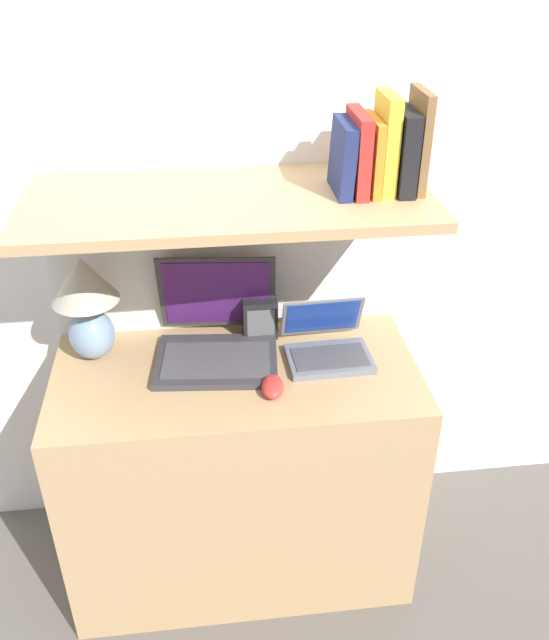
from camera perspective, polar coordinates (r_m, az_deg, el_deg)
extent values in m
plane|color=#56514C|center=(2.33, -2.13, -24.01)|extent=(12.00, 12.00, 0.00)
cube|color=white|center=(2.03, -4.30, 10.76)|extent=(6.00, 0.05, 2.40)
cube|color=tan|center=(2.19, -2.95, -12.65)|extent=(1.05, 0.52, 0.78)
cube|color=white|center=(2.26, -3.66, -3.36)|extent=(1.05, 0.04, 1.26)
cube|color=tan|center=(1.76, -3.90, 9.91)|extent=(1.05, 0.47, 0.03)
ellipsoid|color=#7593B2|center=(2.03, -15.12, -1.14)|extent=(0.13, 0.13, 0.15)
cylinder|color=tan|center=(1.99, -15.49, 1.16)|extent=(0.02, 0.02, 0.04)
cone|color=#B2AD99|center=(1.95, -15.85, 3.33)|extent=(0.19, 0.19, 0.13)
cube|color=#333338|center=(1.97, -4.89, -3.45)|extent=(0.37, 0.29, 0.02)
cube|color=#47474C|center=(1.96, -4.92, -3.35)|extent=(0.32, 0.21, 0.00)
cube|color=#333338|center=(2.03, -4.85, 2.32)|extent=(0.35, 0.09, 0.26)
cube|color=#4C1E60|center=(2.03, -4.86, 2.27)|extent=(0.32, 0.08, 0.23)
cube|color=slate|center=(1.98, 4.63, -3.28)|extent=(0.25, 0.17, 0.02)
cube|color=#47474C|center=(1.97, 4.69, -3.11)|extent=(0.22, 0.12, 0.00)
cube|color=slate|center=(2.03, 4.03, 0.30)|extent=(0.24, 0.06, 0.14)
cube|color=navy|center=(2.02, 4.06, 0.27)|extent=(0.22, 0.05, 0.12)
ellipsoid|color=red|center=(1.85, -0.16, -5.64)|extent=(0.07, 0.11, 0.04)
cube|color=black|center=(2.06, -1.23, 0.15)|extent=(0.10, 0.06, 0.13)
cube|color=#59595B|center=(2.04, -1.15, -0.27)|extent=(0.08, 0.00, 0.09)
cube|color=brown|center=(1.80, 11.99, 14.55)|extent=(0.02, 0.15, 0.25)
cube|color=black|center=(1.80, 10.68, 13.88)|extent=(0.04, 0.17, 0.21)
cube|color=gold|center=(1.78, 9.35, 14.46)|extent=(0.04, 0.14, 0.24)
cube|color=orange|center=(1.78, 8.22, 13.60)|extent=(0.02, 0.16, 0.19)
cube|color=#A82823|center=(1.77, 7.02, 13.81)|extent=(0.03, 0.18, 0.20)
cube|color=navy|center=(1.76, 5.77, 13.45)|extent=(0.04, 0.17, 0.18)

